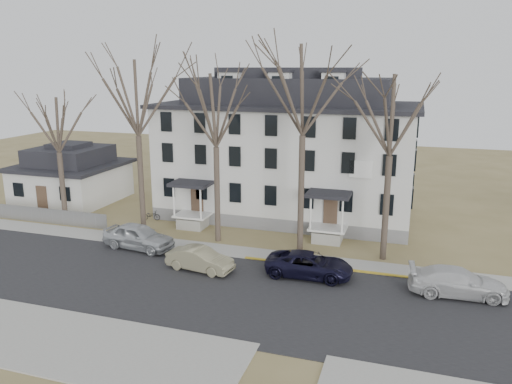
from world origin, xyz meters
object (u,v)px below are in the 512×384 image
(car_silver, at_px, (139,237))
(boarding_house, at_px, (288,151))
(tree_far_left, at_px, (136,93))
(tree_center, at_px, (304,83))
(car_white, at_px, (458,283))
(tree_bungalow, at_px, (56,121))
(car_tan, at_px, (200,260))
(bicycle_left, at_px, (151,216))
(tree_mid_left, at_px, (215,105))
(small_house, at_px, (72,177))
(tree_mid_right, at_px, (393,110))
(car_navy, at_px, (309,265))

(car_silver, bearing_deg, boarding_house, -26.70)
(tree_far_left, bearing_deg, tree_center, 0.00)
(boarding_house, height_order, car_white, boarding_house)
(tree_bungalow, relative_size, car_tan, 2.56)
(tree_center, height_order, bicycle_left, tree_center)
(tree_mid_left, bearing_deg, bicycle_left, 157.98)
(small_house, distance_m, tree_mid_right, 30.08)
(car_silver, distance_m, car_white, 20.27)
(car_tan, bearing_deg, bicycle_left, 52.17)
(boarding_house, height_order, tree_bungalow, boarding_house)
(boarding_house, bearing_deg, tree_bungalow, -152.99)
(tree_bungalow, bearing_deg, car_silver, -20.64)
(tree_mid_right, height_order, car_white, tree_mid_right)
(small_house, height_order, car_navy, small_house)
(car_tan, xyz_separation_m, car_white, (14.72, 1.12, 0.06))
(car_navy, xyz_separation_m, bicycle_left, (-14.49, 7.03, -0.32))
(boarding_house, distance_m, bicycle_left, 12.36)
(boarding_house, relative_size, small_house, 2.39)
(tree_far_left, height_order, tree_bungalow, tree_far_left)
(tree_bungalow, distance_m, car_tan, 16.73)
(tree_center, relative_size, car_navy, 2.87)
(tree_far_left, bearing_deg, bicycle_left, 108.99)
(tree_mid_right, height_order, tree_bungalow, tree_mid_right)
(boarding_house, relative_size, car_tan, 4.95)
(tree_mid_right, relative_size, car_silver, 2.53)
(tree_far_left, relative_size, car_silver, 2.72)
(boarding_house, bearing_deg, small_house, -174.41)
(boarding_house, distance_m, tree_center, 10.39)
(car_silver, distance_m, car_navy, 12.09)
(small_house, distance_m, car_navy, 26.68)
(small_house, height_order, tree_far_left, tree_far_left)
(tree_mid_left, relative_size, car_tan, 3.03)
(small_house, distance_m, bicycle_left, 10.74)
(car_silver, xyz_separation_m, bicycle_left, (-2.44, 6.01, -0.46))
(tree_mid_left, bearing_deg, car_white, -15.11)
(boarding_house, xyz_separation_m, tree_far_left, (-9.00, -8.15, 4.96))
(boarding_house, height_order, small_house, boarding_house)
(tree_far_left, relative_size, tree_bungalow, 1.27)
(car_tan, bearing_deg, car_silver, 76.48)
(tree_center, relative_size, tree_bungalow, 1.36)
(car_silver, height_order, car_white, car_silver)
(boarding_house, distance_m, tree_bungalow, 18.17)
(car_silver, relative_size, car_white, 0.97)
(small_house, bearing_deg, tree_mid_right, -12.27)
(tree_mid_right, xyz_separation_m, car_silver, (-16.03, -3.19, -8.74))
(boarding_house, relative_size, tree_mid_left, 1.63)
(tree_bungalow, relative_size, bicycle_left, 7.13)
(tree_mid_left, xyz_separation_m, tree_mid_right, (11.50, 0.00, 0.00))
(small_house, bearing_deg, bicycle_left, -18.61)
(tree_mid_left, distance_m, bicycle_left, 11.89)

